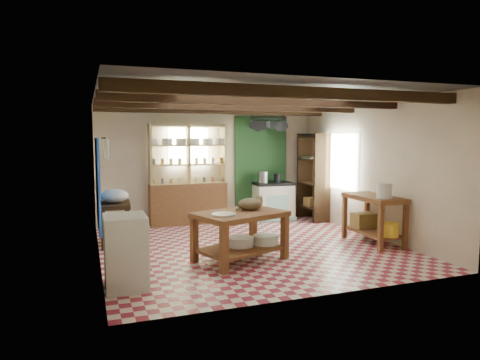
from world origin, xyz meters
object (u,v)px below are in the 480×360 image
object	(u,v)px
white_cabinet	(126,252)
cat	(250,204)
right_counter	(373,220)
work_table	(240,236)
prep_table	(115,224)
stove	(273,201)

from	to	relation	value
white_cabinet	cat	xyz separation A→B (m)	(2.00, 0.79, 0.39)
white_cabinet	cat	world-z (taller)	cat
right_counter	cat	bearing A→B (deg)	-177.07
work_table	prep_table	size ratio (longest dim) A/B	1.76
white_cabinet	right_counter	world-z (taller)	white_cabinet
stove	cat	distance (m)	3.25
stove	prep_table	bearing A→B (deg)	-156.83
white_cabinet	work_table	bearing A→B (deg)	20.70
cat	prep_table	bearing A→B (deg)	112.98
stove	right_counter	distance (m)	2.81
prep_table	cat	bearing A→B (deg)	-34.02
work_table	right_counter	distance (m)	2.63
work_table	stove	size ratio (longest dim) A/B	1.51
work_table	cat	size ratio (longest dim) A/B	3.26
stove	right_counter	xyz separation A→B (m)	(0.75, -2.71, 0.00)
prep_table	cat	world-z (taller)	cat
cat	white_cabinet	bearing A→B (deg)	172.00
prep_table	cat	xyz separation A→B (m)	(1.98, -1.51, 0.47)
right_counter	cat	size ratio (longest dim) A/B	2.95
prep_table	right_counter	bearing A→B (deg)	-15.07
work_table	stove	distance (m)	3.45
right_counter	cat	world-z (taller)	cat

